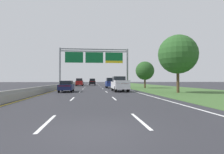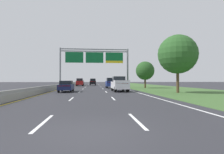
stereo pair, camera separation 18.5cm
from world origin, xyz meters
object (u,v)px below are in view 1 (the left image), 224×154
car_navy_left_lane_sedan (67,86)px  car_black_centre_lane_suv (92,82)px  pickup_truck_white (120,84)px  roadside_tree_near (178,54)px  car_darkgreen_left_lane_sedan (81,83)px  car_red_left_lane_suv (79,82)px  roadside_tree_mid (145,71)px  overhead_sign_gantry (94,59)px  car_blue_right_lane_suv (110,83)px

car_navy_left_lane_sedan → car_black_centre_lane_suv: (3.57, 31.66, 0.28)m
pickup_truck_white → roadside_tree_near: roadside_tree_near is taller
car_black_centre_lane_suv → car_darkgreen_left_lane_sedan: (-3.78, 1.52, -0.28)m
car_navy_left_lane_sedan → car_darkgreen_left_lane_sedan: 33.18m
car_red_left_lane_suv → roadside_tree_mid: bearing=-138.0°
car_red_left_lane_suv → car_black_centre_lane_suv: same height
overhead_sign_gantry → car_navy_left_lane_sedan: 15.41m
car_darkgreen_left_lane_sedan → roadside_tree_near: roadside_tree_near is taller
pickup_truck_white → car_black_centre_lane_suv: bearing=6.7°
car_navy_left_lane_sedan → car_black_centre_lane_suv: bearing=-7.4°
pickup_truck_white → car_navy_left_lane_sedan: 7.59m
pickup_truck_white → car_blue_right_lane_suv: 11.70m
car_blue_right_lane_suv → car_black_centre_lane_suv: bearing=11.6°
car_navy_left_lane_sedan → car_blue_right_lane_suv: bearing=-32.0°
overhead_sign_gantry → car_blue_right_lane_suv: (3.34, -1.68, -5.06)m
pickup_truck_white → car_red_left_lane_suv: bearing=16.2°
pickup_truck_white → car_blue_right_lane_suv: pickup_truck_white is taller
car_darkgreen_left_lane_sedan → car_blue_right_lane_suv: bearing=-160.7°
car_navy_left_lane_sedan → roadside_tree_near: bearing=-103.5°
pickup_truck_white → roadside_tree_mid: (6.76, 10.05, 2.50)m
pickup_truck_white → car_darkgreen_left_lane_sedan: size_ratio=1.23×
pickup_truck_white → car_red_left_lane_suv: size_ratio=1.14×
car_red_left_lane_suv → car_darkgreen_left_lane_sedan: bearing=-0.1°
car_blue_right_lane_suv → roadside_tree_mid: roadside_tree_mid is taller
car_black_centre_lane_suv → car_navy_left_lane_sedan: bearing=173.6°
overhead_sign_gantry → car_blue_right_lane_suv: bearing=-26.7°
car_darkgreen_left_lane_sedan → car_black_centre_lane_suv: bearing=-112.4°
car_navy_left_lane_sedan → car_red_left_lane_suv: bearing=-0.9°
overhead_sign_gantry → car_black_centre_lane_suv: 18.47m
pickup_truck_white → car_navy_left_lane_sedan: pickup_truck_white is taller
car_black_centre_lane_suv → roadside_tree_mid: roadside_tree_mid is taller
car_red_left_lane_suv → car_black_centre_lane_suv: (3.62, 5.88, 0.00)m
overhead_sign_gantry → car_red_left_lane_suv: size_ratio=3.17×
car_red_left_lane_suv → roadside_tree_mid: roadside_tree_mid is taller
car_navy_left_lane_sedan → car_red_left_lane_suv: car_red_left_lane_suv is taller
pickup_truck_white → car_black_centre_lane_suv: (-4.00, 31.14, 0.02)m
overhead_sign_gantry → car_red_left_lane_suv: 13.53m
overhead_sign_gantry → car_navy_left_lane_sedan: (-4.00, -13.90, -5.34)m
car_darkgreen_left_lane_sedan → overhead_sign_gantry: bearing=-168.2°
car_navy_left_lane_sedan → roadside_tree_near: 15.62m
car_red_left_lane_suv → roadside_tree_near: size_ratio=0.63×
overhead_sign_gantry → pickup_truck_white: overhead_sign_gantry is taller
car_navy_left_lane_sedan → roadside_tree_mid: roadside_tree_mid is taller
car_blue_right_lane_suv → car_darkgreen_left_lane_sedan: (-7.54, 20.96, -0.28)m
car_navy_left_lane_sedan → car_red_left_lane_suv: (-0.05, 25.78, 0.28)m
car_navy_left_lane_sedan → car_darkgreen_left_lane_sedan: size_ratio=1.00×
car_darkgreen_left_lane_sedan → roadside_tree_near: bearing=-158.3°
overhead_sign_gantry → roadside_tree_near: bearing=-58.1°
car_navy_left_lane_sedan → car_blue_right_lane_suv: car_blue_right_lane_suv is taller
car_blue_right_lane_suv → roadside_tree_near: size_ratio=0.62×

